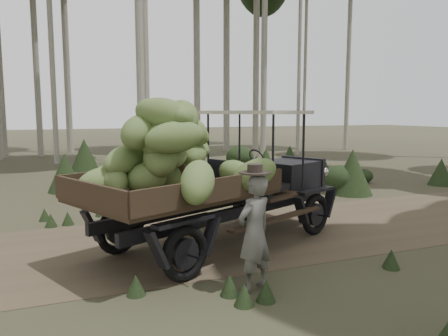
{
  "coord_description": "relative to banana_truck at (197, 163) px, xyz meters",
  "views": [
    {
      "loc": [
        -1.14,
        -7.86,
        2.49
      ],
      "look_at": [
        1.84,
        -0.38,
        1.45
      ],
      "focal_mm": 35.0,
      "sensor_mm": 36.0,
      "label": 1
    }
  ],
  "objects": [
    {
      "name": "ground",
      "position": [
        -1.25,
        0.59,
        -1.6
      ],
      "size": [
        120.0,
        120.0,
        0.0
      ],
      "primitive_type": "plane",
      "color": "#473D2B",
      "rests_on": "ground"
    },
    {
      "name": "dirt_track",
      "position": [
        -1.25,
        0.59,
        -1.59
      ],
      "size": [
        70.0,
        4.0,
        0.01
      ],
      "primitive_type": "cube",
      "color": "brown",
      "rests_on": "ground"
    },
    {
      "name": "banana_truck",
      "position": [
        0.0,
        0.0,
        0.0
      ],
      "size": [
        5.69,
        3.93,
        2.8
      ],
      "rotation": [
        0.0,
        0.0,
        0.42
      ],
      "color": "black",
      "rests_on": "ground"
    },
    {
      "name": "undergrowth",
      "position": [
        0.53,
        2.73,
        -1.05
      ],
      "size": [
        23.12,
        23.21,
        1.39
      ],
      "color": "#233319",
      "rests_on": "ground"
    },
    {
      "name": "farmer",
      "position": [
        0.19,
        -1.94,
        -0.75
      ],
      "size": [
        0.7,
        0.59,
        1.79
      ],
      "rotation": [
        0.0,
        0.0,
        3.53
      ],
      "color": "#5B5953",
      "rests_on": "ground"
    }
  ]
}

